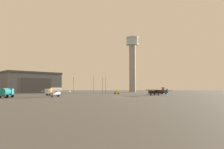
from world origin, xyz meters
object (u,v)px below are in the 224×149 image
at_px(truck_fuel_tanker_teal, 6,92).
at_px(light_post_west, 94,83).
at_px(airplane_blue, 164,92).
at_px(light_post_north, 106,83).
at_px(light_post_centre, 73,83).
at_px(airplane_black, 156,92).
at_px(control_tower, 132,59).
at_px(airplane_silver, 55,93).
at_px(car_yellow, 117,92).
at_px(light_post_east, 102,84).
at_px(traffic_cone_near_left, 168,96).
at_px(truck_fuel_tanker_white, 54,91).

distance_m(truck_fuel_tanker_teal, light_post_west, 62.48).
bearing_deg(airplane_blue, truck_fuel_tanker_teal, 106.24).
relative_size(airplane_blue, truck_fuel_tanker_teal, 1.23).
bearing_deg(light_post_north, light_post_centre, 176.65).
bearing_deg(airplane_black, airplane_blue, -141.98).
relative_size(control_tower, airplane_silver, 4.35).
relative_size(car_yellow, light_post_west, 0.44).
bearing_deg(light_post_east, airplane_silver, -102.51).
xyz_separation_m(airplane_blue, light_post_west, (-34.64, 23.45, 4.62)).
distance_m(truck_fuel_tanker_teal, light_post_east, 64.68).
bearing_deg(traffic_cone_near_left, car_yellow, 115.28).
height_order(airplane_black, airplane_silver, airplane_black).
distance_m(control_tower, airplane_black, 65.85).
height_order(airplane_blue, traffic_cone_near_left, airplane_blue).
relative_size(airplane_silver, light_post_north, 1.02).
relative_size(light_post_centre, traffic_cone_near_left, 13.02).
xyz_separation_m(airplane_blue, truck_fuel_tanker_white, (-45.91, -16.62, 0.49)).
bearing_deg(airplane_blue, car_yellow, 55.93).
relative_size(truck_fuel_tanker_white, traffic_cone_near_left, 8.08).
distance_m(control_tower, truck_fuel_tanker_white, 76.17).
xyz_separation_m(truck_fuel_tanker_teal, light_post_centre, (8.60, 58.24, 4.02)).
height_order(airplane_silver, traffic_cone_near_left, airplane_silver).
bearing_deg(truck_fuel_tanker_teal, car_yellow, -45.36).
bearing_deg(light_post_west, light_post_north, -14.89).
relative_size(airplane_blue, truck_fuel_tanker_white, 1.44).
bearing_deg(airplane_blue, light_post_west, 39.13).
height_order(light_post_north, traffic_cone_near_left, light_post_north).
distance_m(truck_fuel_tanker_teal, light_post_north, 63.36).
bearing_deg(car_yellow, truck_fuel_tanker_white, -57.61).
bearing_deg(truck_fuel_tanker_white, airplane_blue, 154.83).
bearing_deg(light_post_west, airplane_silver, -97.41).
xyz_separation_m(airplane_black, light_post_east, (-23.29, 38.68, 3.80)).
bearing_deg(truck_fuel_tanker_teal, control_tower, -35.41).
relative_size(light_post_west, light_post_centre, 1.03).
relative_size(car_yellow, light_post_north, 0.46).
height_order(control_tower, light_post_east, control_tower).
bearing_deg(airplane_silver, light_post_north, -6.84).
height_order(airplane_blue, truck_fuel_tanker_teal, truck_fuel_tanker_teal).
relative_size(truck_fuel_tanker_teal, car_yellow, 1.62).
relative_size(light_post_west, light_post_north, 1.05).
xyz_separation_m(airplane_silver, traffic_cone_near_left, (36.43, 1.92, -0.96)).
relative_size(airplane_silver, light_post_west, 0.97).
bearing_deg(airplane_blue, truck_fuel_tanker_white, 93.13).
relative_size(airplane_silver, truck_fuel_tanker_white, 1.62).
bearing_deg(control_tower, airplane_black, -86.18).
height_order(light_post_west, light_post_centre, light_post_west).
distance_m(airplane_blue, truck_fuel_tanker_white, 48.83).
bearing_deg(light_post_centre, light_post_east, 4.33).
xyz_separation_m(control_tower, car_yellow, (-11.16, -40.63, -22.20)).
distance_m(control_tower, light_post_east, 35.04).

